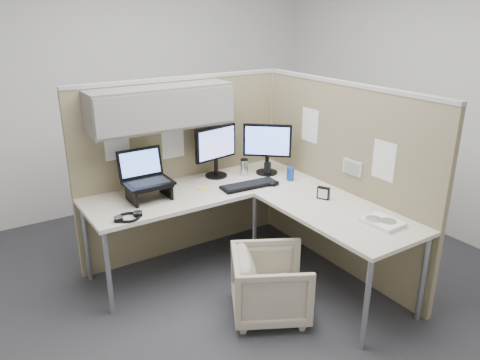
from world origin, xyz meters
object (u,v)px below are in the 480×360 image
keyboard (249,185)px  desk (251,203)px  office_chair (271,281)px  monitor_left (216,147)px

keyboard → desk: bearing=-117.0°
desk → office_chair: bearing=-108.2°
monitor_left → keyboard: size_ratio=0.93×
keyboard → office_chair: bearing=-108.1°
desk → office_chair: desk is taller
monitor_left → desk: bearing=-102.2°
office_chair → keyboard: 0.92m
monitor_left → keyboard: 0.48m
monitor_left → keyboard: (0.11, -0.38, -0.26)m
keyboard → monitor_left: bearing=109.9°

